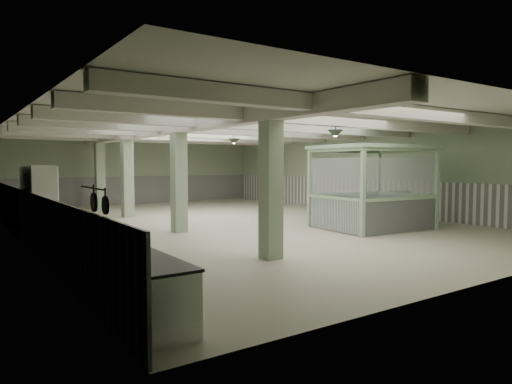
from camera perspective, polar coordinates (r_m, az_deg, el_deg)
floor at (r=17.02m, az=-3.30°, el=-3.87°), size 20.00×20.00×0.00m
ceiling at (r=16.94m, az=-3.35°, el=8.29°), size 14.00×20.00×0.02m
wall_back at (r=25.97m, az=-14.79°, el=2.57°), size 14.00×0.02×3.60m
wall_front at (r=9.79m, az=28.46°, el=0.76°), size 14.00×0.02×3.60m
wall_left at (r=14.57m, az=-27.64°, el=1.57°), size 0.02×20.00×3.60m
wall_right at (r=21.35m, az=13.00°, el=2.40°), size 0.02×20.00×3.60m
wainscot_left at (r=14.64m, az=-27.43°, el=-2.54°), size 0.05×19.90×1.50m
wainscot_right at (r=21.38m, az=12.92°, el=-0.42°), size 0.05×19.90×1.50m
wainscot_back at (r=25.98m, az=-14.73°, el=0.25°), size 13.90×0.05×1.50m
girder at (r=15.78m, az=-11.22°, el=7.77°), size 0.45×19.90×0.40m
beam_a at (r=11.21m, az=17.12°, el=9.63°), size 13.90×0.35×0.32m
beam_b at (r=12.91m, az=8.31°, el=8.93°), size 13.90×0.35×0.32m
beam_c at (r=14.84m, az=1.69°, el=8.26°), size 13.90×0.35×0.32m
beam_d at (r=16.92m, az=-3.35°, el=7.68°), size 13.90×0.35×0.32m
beam_e at (r=19.10m, az=-7.24°, el=7.19°), size 13.90×0.35×0.32m
beam_f at (r=21.36m, az=-10.32°, el=6.78°), size 13.90×0.35×0.32m
beam_g at (r=23.66m, az=-12.81°, el=6.43°), size 13.90×0.35×0.32m
column_a at (r=10.50m, az=1.87°, el=1.35°), size 0.42×0.42×3.60m
column_b at (r=14.83m, az=-9.63°, el=1.96°), size 0.42×0.42×3.60m
column_c at (r=19.48m, az=-15.80°, el=2.25°), size 0.42×0.42×3.60m
column_d at (r=23.31m, az=-18.94°, el=2.39°), size 0.42×0.42×3.60m
hook_rail at (r=7.10m, az=-19.86°, el=0.48°), size 0.02×1.20×0.02m
pendant_front at (r=13.23m, az=9.90°, el=7.18°), size 0.44×0.44×0.22m
pendant_mid at (r=17.59m, az=-2.78°, el=6.32°), size 0.44×0.44×0.22m
pendant_back at (r=22.00m, az=-9.65°, el=5.73°), size 0.44×0.44×0.22m
prep_counter at (r=7.97m, az=-17.99°, el=-9.27°), size 0.89×5.07×0.91m
pitcher_near at (r=6.79m, az=-15.26°, el=-6.56°), size 0.18×0.21×0.26m
pitcher_far at (r=9.75m, az=-20.37°, el=-3.60°), size 0.18×0.20×0.25m
veg_colander at (r=8.21m, az=-18.47°, el=-5.06°), size 0.57×0.57×0.20m
orange_bowl at (r=8.76m, az=-20.37°, el=-4.95°), size 0.27×0.27×0.08m
skillet_near at (r=6.65m, az=-18.32°, el=-1.59°), size 0.03×0.26×0.26m
skillet_far at (r=7.21m, az=-19.60°, el=-1.23°), size 0.04×0.29×0.29m
walkin_cooler at (r=13.74m, az=-25.54°, el=-1.54°), size 0.92×2.32×2.13m
guard_booth at (r=15.98m, az=14.28°, el=2.28°), size 3.74×3.25×2.81m
filing_cabinet at (r=17.85m, az=17.57°, el=-1.75°), size 0.39×0.56×1.20m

